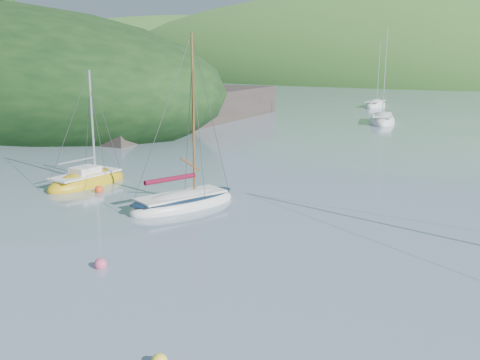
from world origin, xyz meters
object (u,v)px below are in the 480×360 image
Objects in this scene: sailboat_yellow at (87,182)px; distant_sloop_c at (375,106)px; distant_sloop_a at (382,121)px; daysailer_white at (183,203)px.

distant_sloop_c is at bearing 93.09° from sailboat_yellow.
distant_sloop_a reaches higher than distant_sloop_c.
distant_sloop_c is at bearing 117.87° from daysailer_white.
sailboat_yellow is 39.45m from distant_sloop_a.
distant_sloop_c reaches higher than sailboat_yellow.
distant_sloop_c is (-5.34, 58.13, 0.00)m from sailboat_yellow.
distant_sloop_a is at bearing 83.58° from sailboat_yellow.
daysailer_white is 59.87m from distant_sloop_c.
daysailer_white is 39.93m from distant_sloop_a.
distant_sloop_a is at bearing -74.54° from distant_sloop_c.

